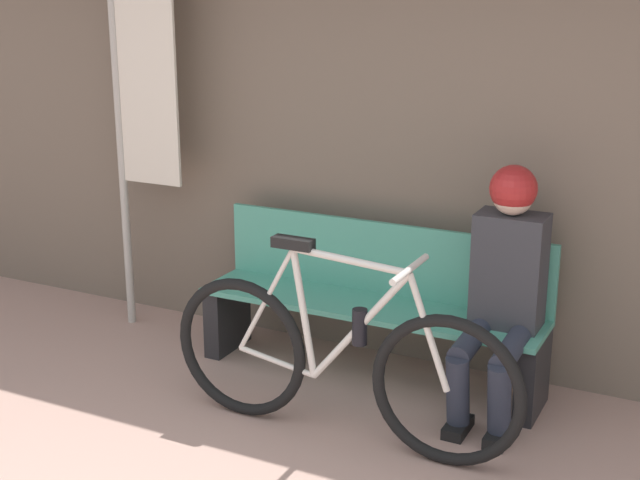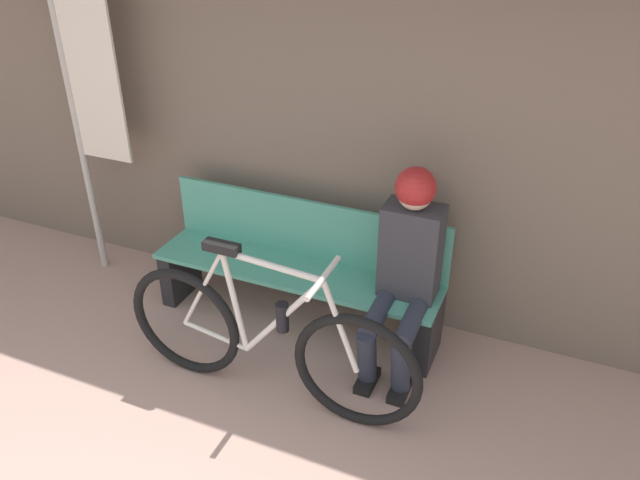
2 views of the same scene
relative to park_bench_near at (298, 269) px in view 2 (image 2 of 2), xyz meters
name	(u,v)px [view 2 (image 2 of 2)]	position (x,y,z in m)	size (l,w,h in m)	color
storefront_wall	(348,63)	(0.18, 0.35, 1.26)	(12.00, 0.56, 3.20)	#756656
park_bench_near	(298,269)	(0.00, 0.00, 0.00)	(1.89, 0.42, 0.83)	#51A88E
bicycle	(266,342)	(0.14, -0.72, -0.01)	(1.78, 0.40, 0.96)	black
person_seated	(407,260)	(0.74, -0.11, 0.31)	(0.34, 0.63, 1.25)	#2D3342
banner_pole	(85,79)	(-1.52, 0.03, 1.07)	(0.45, 0.05, 2.33)	#B7B2A8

